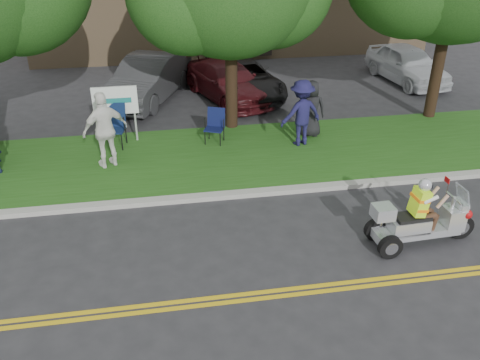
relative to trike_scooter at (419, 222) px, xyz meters
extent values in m
plane|color=#28282B|center=(-3.32, -0.53, -0.53)|extent=(120.00, 120.00, 0.00)
cube|color=gold|center=(-3.32, -1.11, -0.53)|extent=(60.00, 0.10, 0.01)
cube|color=gold|center=(-3.32, -0.95, -0.53)|extent=(60.00, 0.10, 0.01)
cube|color=#A8A89E|center=(-3.32, 2.52, -0.47)|extent=(60.00, 0.25, 0.12)
cube|color=#215115|center=(-3.32, 4.67, -0.48)|extent=(60.00, 4.00, 0.10)
cylinder|color=#332114|center=(-2.82, 6.67, 1.57)|extent=(0.36, 0.36, 4.20)
cylinder|color=#332114|center=(3.68, 6.47, 1.85)|extent=(0.36, 0.36, 4.76)
cylinder|color=silver|center=(-6.72, 6.07, 0.02)|extent=(0.06, 0.06, 1.10)
cylinder|color=silver|center=(-5.72, 6.07, 0.02)|extent=(0.06, 0.06, 1.10)
cube|color=white|center=(-6.22, 6.07, 0.82)|extent=(1.25, 0.06, 0.80)
cylinder|color=black|center=(1.01, 0.05, -0.27)|extent=(0.54, 0.15, 0.53)
cylinder|color=black|center=(-0.74, -0.35, -0.29)|extent=(0.50, 0.16, 0.49)
cylinder|color=black|center=(-0.77, 0.28, -0.29)|extent=(0.50, 0.16, 0.49)
cube|color=silver|center=(0.04, 0.00, -0.23)|extent=(1.70, 0.48, 0.16)
cube|color=silver|center=(-0.23, -0.01, -0.05)|extent=(0.81, 0.44, 0.31)
cube|color=black|center=(-0.18, -0.01, 0.14)|extent=(0.72, 0.40, 0.09)
cube|color=silver|center=(0.75, 0.04, 0.00)|extent=(0.42, 0.44, 0.49)
cube|color=silver|center=(0.87, 0.04, 0.51)|extent=(0.19, 0.41, 0.43)
cube|color=silver|center=(-0.84, -0.04, 0.35)|extent=(0.41, 0.39, 0.27)
sphere|color=#B20C0F|center=(0.95, -0.08, 0.16)|extent=(0.19, 0.19, 0.19)
cube|color=#ABDF17|center=(-0.08, 0.00, 0.49)|extent=(0.32, 0.37, 0.57)
sphere|color=silver|center=(-0.03, 0.00, 0.86)|extent=(0.26, 0.26, 0.26)
cylinder|color=black|center=(-3.79, 5.41, -0.22)|extent=(0.03, 0.03, 0.41)
cylinder|color=black|center=(-3.37, 5.24, -0.22)|extent=(0.03, 0.03, 0.41)
cylinder|color=black|center=(-3.63, 5.79, -0.22)|extent=(0.03, 0.03, 0.41)
cylinder|color=black|center=(-3.22, 5.62, -0.22)|extent=(0.03, 0.03, 0.41)
cube|color=#0E1441|center=(-3.50, 5.51, -0.01)|extent=(0.65, 0.63, 0.04)
cube|color=#0E1441|center=(-3.42, 5.72, 0.27)|extent=(0.53, 0.34, 0.56)
cylinder|color=black|center=(-6.66, 5.53, -0.18)|extent=(0.03, 0.03, 0.50)
cylinder|color=black|center=(-6.12, 5.42, -0.18)|extent=(0.03, 0.03, 0.50)
cylinder|color=black|center=(-6.55, 6.02, -0.18)|extent=(0.03, 0.03, 0.50)
cylinder|color=black|center=(-6.02, 5.91, -0.18)|extent=(0.03, 0.03, 0.50)
cube|color=#0E1F45|center=(-6.34, 5.72, 0.09)|extent=(0.73, 0.69, 0.05)
cube|color=#0E1F45|center=(-6.28, 5.99, 0.43)|extent=(0.65, 0.31, 0.68)
imported|color=white|center=(-6.42, 4.52, 0.58)|extent=(1.28, 0.94, 2.02)
imported|color=#1B1945|center=(-1.09, 5.02, 0.52)|extent=(1.35, 0.98, 1.89)
imported|color=black|center=(-0.65, 5.55, 0.41)|extent=(0.88, 0.63, 1.67)
imported|color=#313234|center=(-5.32, 9.81, 0.24)|extent=(3.41, 4.93, 1.54)
imported|color=black|center=(-1.91, 9.79, 0.09)|extent=(2.82, 4.75, 1.24)
imported|color=#471015|center=(-2.52, 9.50, 0.10)|extent=(3.19, 4.71, 1.27)
imported|color=silver|center=(4.68, 10.31, 0.17)|extent=(2.20, 4.33, 1.41)
camera|label=1|loc=(-5.02, -7.89, 5.67)|focal=38.00mm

